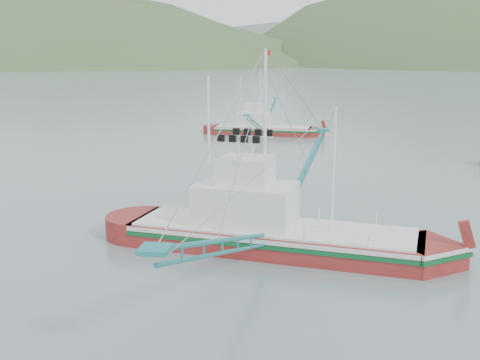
# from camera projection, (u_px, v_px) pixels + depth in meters

# --- Properties ---
(ground) EXTENTS (1200.00, 1200.00, 0.00)m
(ground) POSITION_uv_depth(u_px,v_px,m) (225.00, 260.00, 33.18)
(ground) COLOR slate
(ground) RESTS_ON ground
(main_boat) EXTENTS (17.30, 30.12, 12.30)m
(main_boat) POSITION_uv_depth(u_px,v_px,m) (270.00, 214.00, 34.42)
(main_boat) COLOR maroon
(main_boat) RESTS_ON ground
(bg_boat_far) EXTENTS (13.16, 23.49, 9.51)m
(bg_boat_far) POSITION_uv_depth(u_px,v_px,m) (262.00, 125.00, 80.28)
(bg_boat_far) COLOR maroon
(bg_boat_far) RESTS_ON ground
(headland_left) EXTENTS (448.00, 308.00, 210.00)m
(headland_left) POSITION_uv_depth(u_px,v_px,m) (47.00, 64.00, 405.21)
(headland_left) COLOR #3F5A2E
(headland_left) RESTS_ON ground
(ridge_distant) EXTENTS (960.00, 400.00, 240.00)m
(ridge_distant) POSITION_uv_depth(u_px,v_px,m) (350.00, 59.00, 570.82)
(ridge_distant) COLOR slate
(ridge_distant) RESTS_ON ground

